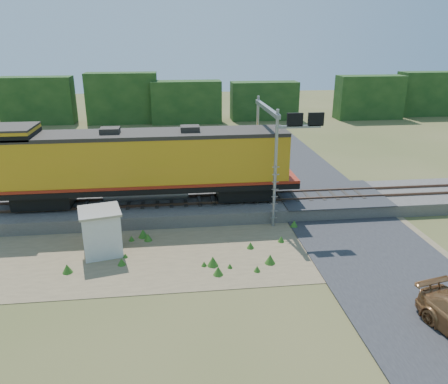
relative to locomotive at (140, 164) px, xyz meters
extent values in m
plane|color=#475123|center=(5.44, -6.00, -3.41)|extent=(140.00, 140.00, 0.00)
cube|color=slate|center=(5.44, 0.00, -3.01)|extent=(70.00, 5.00, 0.80)
cube|color=brown|center=(5.44, -0.72, -2.53)|extent=(70.00, 0.10, 0.16)
cube|color=brown|center=(5.44, 0.72, -2.53)|extent=(70.00, 0.10, 0.16)
cube|color=#8C7754|center=(3.44, -5.50, -3.39)|extent=(26.00, 8.00, 0.03)
cube|color=#38383A|center=(12.44, 0.00, -2.58)|extent=(7.00, 5.20, 0.06)
cube|color=#38383A|center=(12.44, 16.00, -3.37)|extent=(7.00, 24.00, 0.08)
cube|color=#173814|center=(5.44, 32.00, -0.16)|extent=(36.00, 3.00, 6.50)
cube|color=black|center=(-5.97, 0.00, -2.02)|extent=(3.46, 2.21, 0.87)
cube|color=black|center=(6.53, 0.00, -2.02)|extent=(3.46, 2.21, 0.87)
cube|color=black|center=(0.28, 0.00, -1.41)|extent=(19.23, 2.88, 0.35)
cylinder|color=gray|center=(0.28, 0.00, -1.87)|extent=(5.29, 1.15, 1.15)
cube|color=#C58617|center=(0.28, 0.00, 0.25)|extent=(17.79, 2.79, 2.98)
cube|color=maroon|center=(0.28, 0.00, -1.12)|extent=(19.23, 2.93, 0.17)
cube|color=#28231E|center=(0.28, 0.00, 1.86)|extent=(17.79, 2.84, 0.23)
cube|color=#C58617|center=(-7.22, 0.00, 2.08)|extent=(2.50, 2.79, 0.67)
cube|color=#28231E|center=(-7.22, 0.00, 2.46)|extent=(2.50, 2.84, 0.12)
cube|color=black|center=(-7.22, 0.00, 2.03)|extent=(2.55, 2.84, 0.34)
cube|color=#28231E|center=(-1.64, 0.00, 2.08)|extent=(1.15, 0.96, 0.43)
cube|color=#28231E|center=(3.16, 0.00, 2.08)|extent=(1.15, 0.96, 0.43)
cube|color=silver|center=(-1.83, -5.14, -2.23)|extent=(2.27, 2.27, 2.36)
cube|color=gray|center=(-1.83, -5.14, -1.00)|extent=(2.49, 2.49, 0.11)
cylinder|color=gray|center=(7.93, -2.80, 0.13)|extent=(0.18, 0.18, 7.08)
cylinder|color=gray|center=(7.93, 2.80, 0.13)|extent=(0.18, 0.18, 7.08)
cube|color=gray|center=(7.93, 0.00, 3.27)|extent=(0.25, 6.20, 0.25)
cube|color=gray|center=(9.14, -2.80, 2.66)|extent=(2.63, 0.15, 0.15)
cube|color=black|center=(8.94, -2.80, 3.06)|extent=(0.91, 0.15, 0.76)
cube|color=black|center=(10.16, -2.80, 3.06)|extent=(0.91, 0.15, 0.76)
camera|label=1|loc=(2.11, -26.53, 7.53)|focal=35.00mm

